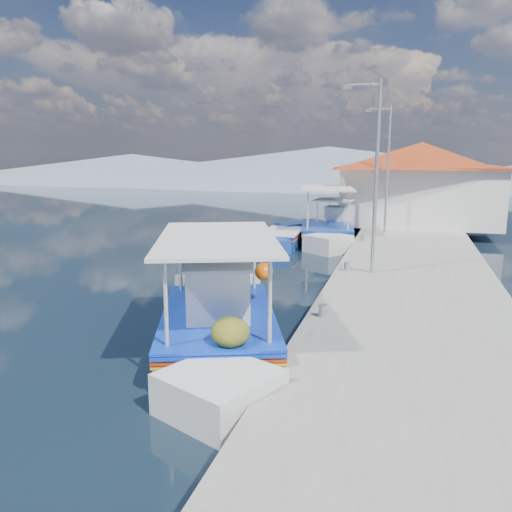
# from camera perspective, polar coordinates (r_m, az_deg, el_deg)

# --- Properties ---
(ground) EXTENTS (160.00, 160.00, 0.00)m
(ground) POSITION_cam_1_polar(r_m,az_deg,el_deg) (16.12, -4.34, -4.09)
(ground) COLOR black
(ground) RESTS_ON ground
(quay) EXTENTS (5.00, 44.00, 0.50)m
(quay) POSITION_cam_1_polar(r_m,az_deg,el_deg) (20.91, 17.08, -0.27)
(quay) COLOR #9A9890
(quay) RESTS_ON ground
(bollards) EXTENTS (0.20, 17.20, 0.30)m
(bollards) POSITION_cam_1_polar(r_m,az_deg,el_deg) (20.17, 11.19, 0.77)
(bollards) COLOR #A5A8AD
(bollards) RESTS_ON quay
(main_caique) EXTENTS (4.41, 7.95, 2.80)m
(main_caique) POSITION_cam_1_polar(r_m,az_deg,el_deg) (11.65, -3.92, -7.43)
(main_caique) COLOR silver
(main_caique) RESTS_ON ground
(caique_green_canopy) EXTENTS (3.29, 7.82, 2.97)m
(caique_green_canopy) POSITION_cam_1_polar(r_m,az_deg,el_deg) (25.52, 7.91, 2.61)
(caique_green_canopy) COLOR silver
(caique_green_canopy) RESTS_ON ground
(caique_blue_hull) EXTENTS (1.84, 5.85, 1.04)m
(caique_blue_hull) POSITION_cam_1_polar(r_m,az_deg,el_deg) (24.34, 3.00, 1.89)
(caique_blue_hull) COLOR navy
(caique_blue_hull) RESTS_ON ground
(caique_far) EXTENTS (2.19, 6.30, 2.21)m
(caique_far) POSITION_cam_1_polar(r_m,az_deg,el_deg) (27.44, 9.03, 3.12)
(caique_far) COLOR navy
(caique_far) RESTS_ON ground
(harbor_building) EXTENTS (10.49, 10.49, 4.40)m
(harbor_building) POSITION_cam_1_polar(r_m,az_deg,el_deg) (29.56, 17.85, 7.91)
(harbor_building) COLOR silver
(harbor_building) RESTS_ON quay
(lamp_post_near) EXTENTS (1.21, 0.14, 6.00)m
(lamp_post_near) POSITION_cam_1_polar(r_m,az_deg,el_deg) (16.55, 13.01, 9.58)
(lamp_post_near) COLOR #A5A8AD
(lamp_post_near) RESTS_ON quay
(lamp_post_far) EXTENTS (1.21, 0.14, 6.00)m
(lamp_post_far) POSITION_cam_1_polar(r_m,az_deg,el_deg) (25.54, 14.32, 10.06)
(lamp_post_far) COLOR #A5A8AD
(lamp_post_far) RESTS_ON quay
(mountain_ridge) EXTENTS (171.40, 96.00, 5.50)m
(mountain_ridge) POSITION_cam_1_polar(r_m,az_deg,el_deg) (70.56, 17.46, 9.05)
(mountain_ridge) COLOR gray
(mountain_ridge) RESTS_ON ground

